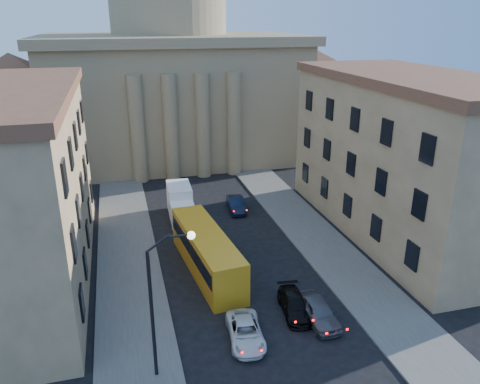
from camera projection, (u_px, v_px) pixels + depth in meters
name	position (u px, v px, depth m)	size (l,w,h in m)	color
sidewalk_left	(131.00, 286.00, 35.47)	(5.00, 60.00, 0.15)	#52514B
sidewalk_right	(335.00, 258.00, 39.61)	(5.00, 60.00, 0.15)	#52514B
church	(172.00, 72.00, 67.30)	(68.02, 28.76, 36.60)	#8C7456
building_left	(2.00, 188.00, 34.45)	(11.60, 26.60, 14.70)	tan
building_right	(407.00, 155.00, 42.73)	(11.60, 26.60, 14.70)	tan
street_lamp	(161.00, 295.00, 24.98)	(2.62, 0.44, 8.83)	black
car_left_mid	(245.00, 332.00, 29.44)	(2.08, 4.52, 1.26)	silver
car_right_mid	(295.00, 305.00, 32.18)	(1.79, 4.41, 1.28)	black
car_right_far	(318.00, 311.00, 31.28)	(1.80, 4.48, 1.52)	#515257
car_right_distant	(236.00, 204.00, 49.31)	(1.53, 4.37, 1.44)	black
city_bus	(207.00, 251.00, 37.20)	(3.90, 12.03, 3.33)	orange
box_truck	(180.00, 204.00, 47.37)	(2.52, 5.92, 3.20)	white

